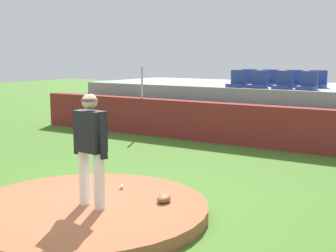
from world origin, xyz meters
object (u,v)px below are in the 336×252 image
(pitcher, at_px, (91,141))
(stadium_chair_3, at_px, (307,84))
(stadium_chair_4, at_px, (248,80))
(stadium_chair_6, at_px, (293,82))
(baseball, at_px, (122,187))
(stadium_chair_2, at_px, (283,83))
(stadium_chair_5, at_px, (270,81))
(fielding_glove, at_px, (164,199))
(stadium_chair_7, at_px, (317,82))
(stadium_chair_0, at_px, (237,82))
(stadium_chair_1, at_px, (258,82))

(pitcher, relative_size, stadium_chair_3, 3.41)
(stadium_chair_4, bearing_deg, stadium_chair_6, 179.96)
(baseball, bearing_deg, stadium_chair_2, 86.52)
(stadium_chair_3, xyz_separation_m, stadium_chair_5, (-1.40, 0.87, 0.00))
(fielding_glove, bearing_deg, pitcher, 120.69)
(pitcher, bearing_deg, stadium_chair_3, 90.63)
(stadium_chair_6, bearing_deg, stadium_chair_4, -0.04)
(baseball, height_order, stadium_chair_3, stadium_chair_3)
(stadium_chair_3, distance_m, stadium_chair_7, 0.89)
(stadium_chair_4, distance_m, stadium_chair_7, 2.13)
(stadium_chair_4, bearing_deg, baseball, 97.66)
(pitcher, height_order, fielding_glove, pitcher)
(stadium_chair_0, relative_size, stadium_chair_2, 1.00)
(stadium_chair_7, bearing_deg, stadium_chair_5, 1.07)
(stadium_chair_3, bearing_deg, baseball, 80.85)
(stadium_chair_0, bearing_deg, baseball, 98.25)
(stadium_chair_1, distance_m, stadium_chair_2, 0.72)
(baseball, bearing_deg, stadium_chair_5, 92.38)
(stadium_chair_1, bearing_deg, stadium_chair_2, -177.12)
(baseball, bearing_deg, fielding_glove, -12.08)
(stadium_chair_4, bearing_deg, fielding_glove, 104.44)
(fielding_glove, distance_m, stadium_chair_5, 8.03)
(stadium_chair_0, bearing_deg, stadium_chair_6, -146.77)
(stadium_chair_4, relative_size, stadium_chair_5, 1.00)
(stadium_chair_0, distance_m, stadium_chair_2, 1.38)
(stadium_chair_7, bearing_deg, fielding_glove, 89.14)
(stadium_chair_0, relative_size, stadium_chair_6, 1.00)
(stadium_chair_3, bearing_deg, stadium_chair_2, 0.24)
(stadium_chair_3, relative_size, stadium_chair_4, 1.00)
(stadium_chair_5, distance_m, stadium_chair_7, 1.42)
(pitcher, xyz_separation_m, stadium_chair_0, (-1.18, 7.65, 0.46))
(stadium_chair_1, bearing_deg, baseball, 92.68)
(pitcher, xyz_separation_m, stadium_chair_4, (-1.23, 8.56, 0.46))
(pitcher, distance_m, stadium_chair_4, 8.66)
(fielding_glove, height_order, stadium_chair_2, stadium_chair_2)
(stadium_chair_1, distance_m, stadium_chair_3, 1.40)
(fielding_glove, bearing_deg, stadium_chair_7, -14.04)
(baseball, distance_m, stadium_chair_4, 7.79)
(pitcher, relative_size, fielding_glove, 5.69)
(baseball, xyz_separation_m, stadium_chair_2, (0.41, 6.72, 1.41))
(stadium_chair_2, distance_m, stadium_chair_6, 0.88)
(stadium_chair_4, xyz_separation_m, stadium_chair_5, (0.71, -0.01, 0.00))
(stadium_chair_3, xyz_separation_m, stadium_chair_7, (0.02, 0.89, 0.00))
(stadium_chair_3, distance_m, stadium_chair_5, 1.65)
(stadium_chair_6, bearing_deg, baseball, 86.92)
(stadium_chair_2, bearing_deg, fielding_glove, 94.78)
(pitcher, height_order, stadium_chair_0, stadium_chair_0)
(baseball, xyz_separation_m, stadium_chair_0, (-0.97, 6.69, 1.41))
(stadium_chair_0, xyz_separation_m, stadium_chair_5, (0.65, 0.90, 0.00))
(stadium_chair_0, height_order, stadium_chair_5, same)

